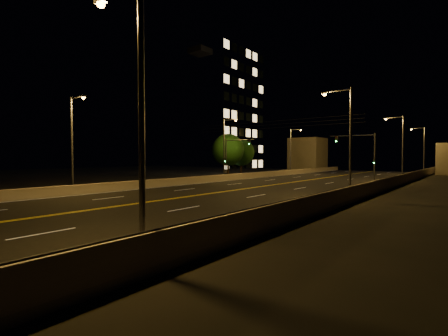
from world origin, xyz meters
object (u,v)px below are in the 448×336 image
Objects in this scene: streetlight_2 at (401,144)px; tree_0 at (228,150)px; streetlight_6 at (292,148)px; traffic_signal_left at (231,154)px; streetlight_4 at (73,138)px; streetlight_5 at (225,145)px; streetlight_1 at (347,135)px; streetlight_3 at (422,147)px; traffic_signal_right at (365,153)px; tree_1 at (241,153)px; building_tower at (200,113)px; streetlight_0 at (136,101)px.

tree_0 is at bearing -166.58° from streetlight_2.
streetlight_6 is 1.49× the size of traffic_signal_left.
streetlight_5 is (0.00, 23.22, 0.00)m from streetlight_4.
streetlight_1 is 1.00× the size of streetlight_3.
traffic_signal_right is 0.90× the size of tree_1.
building_tower reaches higher than traffic_signal_right.
streetlight_2 is 26.04m from tree_0.
streetlight_3 is 1.23× the size of tree_0.
tree_1 is at bearing -141.27° from streetlight_3.
building_tower reaches higher than streetlight_0.
streetlight_0 is 1.00× the size of streetlight_1.
tree_0 is at bearing 124.21° from streetlight_5.
building_tower is at bearing 166.48° from tree_1.
streetlight_3 is 39.36m from traffic_signal_left.
streetlight_1 is 1.34× the size of tree_1.
streetlight_1 is at bearing 29.11° from streetlight_4.
building_tower is 16.33m from tree_1.
streetlight_0 is 1.00× the size of streetlight_4.
building_tower reaches higher than streetlight_2.
traffic_signal_left is (-20.32, 32.02, -1.40)m from streetlight_0.
building_tower is at bearing 116.24° from streetlight_4.
traffic_signal_right is 24.50m from tree_0.
streetlight_3 and streetlight_6 have the same top height.
streetlight_2 is 21.89m from streetlight_3.
traffic_signal_right is 0.22× the size of building_tower.
building_tower is (-40.37, 47.23, 7.85)m from streetlight_0.
streetlight_6 is 1.23× the size of tree_0.
streetlight_5 reaches higher than tree_0.
streetlight_2 is 1.49× the size of traffic_signal_left.
streetlight_2 is 1.34× the size of tree_1.
streetlight_1 is 48.90m from building_tower.
streetlight_1 is 1.49× the size of traffic_signal_right.
streetlight_0 is 62.63m from building_tower.
streetlight_5 is at bearing -38.72° from building_tower.
streetlight_6 is at bearing 111.66° from streetlight_0.
tree_0 is at bearing 166.42° from traffic_signal_right.
streetlight_3 is at bearing 38.73° from tree_1.
streetlight_1 is at bearing -40.71° from tree_1.
streetlight_4 is at bearing 157.60° from streetlight_0.
streetlight_2 is 1.49× the size of traffic_signal_right.
streetlight_2 is 11.97m from traffic_signal_right.
tree_1 is at bearing 115.00° from streetlight_5.
streetlight_5 is at bearing -122.52° from streetlight_3.
tree_0 is (-3.88, 5.71, -0.59)m from streetlight_5.
streetlight_1 is 1.00× the size of streetlight_6.
streetlight_5 is 13.24m from tree_1.
traffic_signal_left is (-20.32, -33.68, -1.40)m from streetlight_3.
building_tower is at bearing 142.79° from traffic_signal_left.
tree_0 is at bearing 130.99° from traffic_signal_left.
streetlight_1 is 1.00× the size of streetlight_5.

